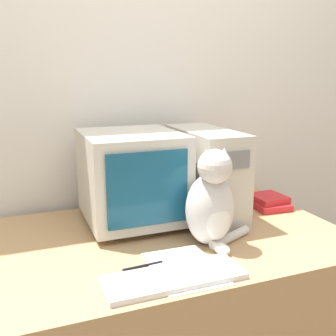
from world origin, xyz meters
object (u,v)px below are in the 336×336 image
(cat, at_px, (212,204))
(crt_monitor, at_px, (132,177))
(pen, at_px, (143,266))
(keyboard, at_px, (174,277))
(book_stack, at_px, (268,202))
(computer_tower, at_px, (205,173))

(cat, bearing_deg, crt_monitor, 120.82)
(crt_monitor, distance_m, pen, 0.46)
(crt_monitor, height_order, keyboard, crt_monitor)
(cat, distance_m, book_stack, 0.54)
(keyboard, bearing_deg, computer_tower, 54.81)
(crt_monitor, height_order, cat, crt_monitor)
(pen, bearing_deg, crt_monitor, 78.25)
(cat, bearing_deg, keyboard, -140.77)
(crt_monitor, bearing_deg, computer_tower, -4.45)
(crt_monitor, bearing_deg, cat, -57.89)
(cat, height_order, book_stack, cat)
(keyboard, xyz_separation_m, cat, (0.23, 0.19, 0.15))
(computer_tower, bearing_deg, book_stack, -5.31)
(cat, xyz_separation_m, pen, (-0.29, -0.08, -0.15))
(book_stack, height_order, pen, book_stack)
(computer_tower, distance_m, pen, 0.59)
(computer_tower, xyz_separation_m, book_stack, (0.33, -0.03, -0.16))
(crt_monitor, distance_m, computer_tower, 0.33)
(computer_tower, relative_size, book_stack, 2.52)
(crt_monitor, relative_size, cat, 1.20)
(keyboard, distance_m, cat, 0.33)
(computer_tower, distance_m, book_stack, 0.37)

